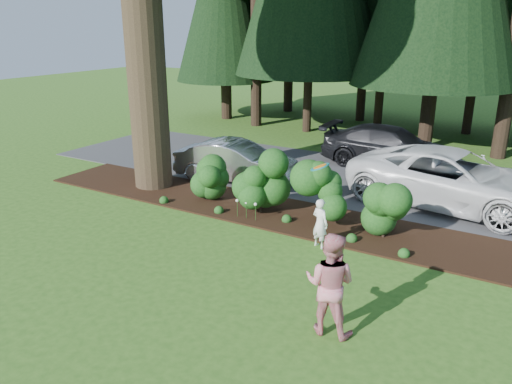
% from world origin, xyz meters
% --- Properties ---
extents(ground, '(80.00, 80.00, 0.00)m').
position_xyz_m(ground, '(0.00, 0.00, 0.00)').
color(ground, '#2D5819').
rests_on(ground, ground).
extents(mulch_bed, '(16.00, 2.50, 0.05)m').
position_xyz_m(mulch_bed, '(0.00, 3.25, 0.03)').
color(mulch_bed, black).
rests_on(mulch_bed, ground).
extents(driveway, '(22.00, 6.00, 0.03)m').
position_xyz_m(driveway, '(0.00, 7.50, 0.01)').
color(driveway, '#38383A').
rests_on(driveway, ground).
extents(shrub_row, '(6.53, 1.60, 1.61)m').
position_xyz_m(shrub_row, '(0.77, 3.14, 0.81)').
color(shrub_row, '#184816').
rests_on(shrub_row, ground).
extents(lily_cluster, '(0.69, 0.09, 0.57)m').
position_xyz_m(lily_cluster, '(-0.30, 2.40, 0.50)').
color(lily_cluster, '#184816').
rests_on(lily_cluster, ground).
extents(car_silver_wagon, '(4.39, 1.97, 1.40)m').
position_xyz_m(car_silver_wagon, '(-2.46, 5.23, 0.73)').
color(car_silver_wagon, '#B9B9BE').
rests_on(car_silver_wagon, driveway).
extents(car_white_suv, '(6.41, 3.64, 1.69)m').
position_xyz_m(car_white_suv, '(4.42, 6.41, 0.87)').
color(car_white_suv, silver).
rests_on(car_white_suv, driveway).
extents(car_dark_suv, '(5.27, 2.25, 1.52)m').
position_xyz_m(car_dark_suv, '(1.57, 9.80, 0.79)').
color(car_dark_suv, black).
rests_on(car_dark_suv, driveway).
extents(child, '(0.53, 0.44, 1.26)m').
position_xyz_m(child, '(2.19, 1.80, 0.63)').
color(child, white).
rests_on(child, ground).
extents(adult, '(0.98, 0.79, 1.90)m').
position_xyz_m(adult, '(3.76, -1.39, 0.95)').
color(adult, red).
rests_on(adult, ground).
extents(frisbee, '(0.47, 0.48, 0.24)m').
position_xyz_m(frisbee, '(2.02, 2.03, 1.98)').
color(frisbee, '#16757E').
rests_on(frisbee, ground).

